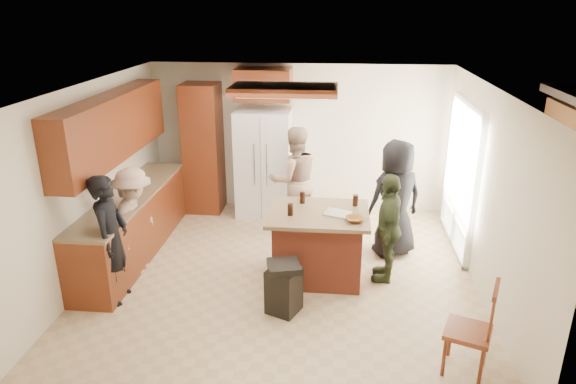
# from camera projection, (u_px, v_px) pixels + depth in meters

# --- Properties ---
(person_front_left) EXTENTS (0.47, 0.61, 1.61)m
(person_front_left) POSITION_uv_depth(u_px,v_px,m) (111.00, 239.00, 6.06)
(person_front_left) COLOR black
(person_front_left) RESTS_ON ground
(person_behind_left) EXTENTS (0.94, 0.76, 1.68)m
(person_behind_left) POSITION_uv_depth(u_px,v_px,m) (295.00, 180.00, 7.98)
(person_behind_left) COLOR tan
(person_behind_left) RESTS_ON ground
(person_behind_right) EXTENTS (0.98, 0.84, 1.69)m
(person_behind_right) POSITION_uv_depth(u_px,v_px,m) (395.00, 199.00, 7.19)
(person_behind_right) COLOR black
(person_behind_right) RESTS_ON ground
(person_side_right) EXTENTS (0.55, 0.90, 1.45)m
(person_side_right) POSITION_uv_depth(u_px,v_px,m) (388.00, 228.00, 6.56)
(person_side_right) COLOR #353E24
(person_side_right) RESTS_ON ground
(person_counter) EXTENTS (0.45, 0.95, 1.46)m
(person_counter) POSITION_uv_depth(u_px,v_px,m) (135.00, 221.00, 6.75)
(person_counter) COLOR #9F806D
(person_counter) RESTS_ON ground
(left_cabinetry) EXTENTS (0.64, 3.00, 2.30)m
(left_cabinetry) POSITION_uv_depth(u_px,v_px,m) (126.00, 192.00, 7.14)
(left_cabinetry) COLOR maroon
(left_cabinetry) RESTS_ON ground
(back_wall_units) EXTENTS (1.80, 0.60, 2.45)m
(back_wall_units) POSITION_uv_depth(u_px,v_px,m) (218.00, 133.00, 8.58)
(back_wall_units) COLOR maroon
(back_wall_units) RESTS_ON ground
(refrigerator) EXTENTS (0.90, 0.76, 1.80)m
(refrigerator) POSITION_uv_depth(u_px,v_px,m) (264.00, 163.00, 8.60)
(refrigerator) COLOR white
(refrigerator) RESTS_ON ground
(kitchen_island) EXTENTS (1.28, 1.03, 0.93)m
(kitchen_island) POSITION_uv_depth(u_px,v_px,m) (318.00, 244.00, 6.68)
(kitchen_island) COLOR #993B27
(kitchen_island) RESTS_ON ground
(island_items) EXTENTS (0.96, 0.71, 0.15)m
(island_items) POSITION_uv_depth(u_px,v_px,m) (337.00, 212.00, 6.43)
(island_items) COLOR silver
(island_items) RESTS_ON kitchen_island
(trash_bin) EXTENTS (0.45, 0.45, 0.63)m
(trash_bin) POSITION_uv_depth(u_px,v_px,m) (284.00, 287.00, 5.97)
(trash_bin) COLOR black
(trash_bin) RESTS_ON ground
(spindle_chair) EXTENTS (0.54, 0.54, 0.99)m
(spindle_chair) POSITION_uv_depth(u_px,v_px,m) (470.00, 332.00, 4.94)
(spindle_chair) COLOR maroon
(spindle_chair) RESTS_ON ground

